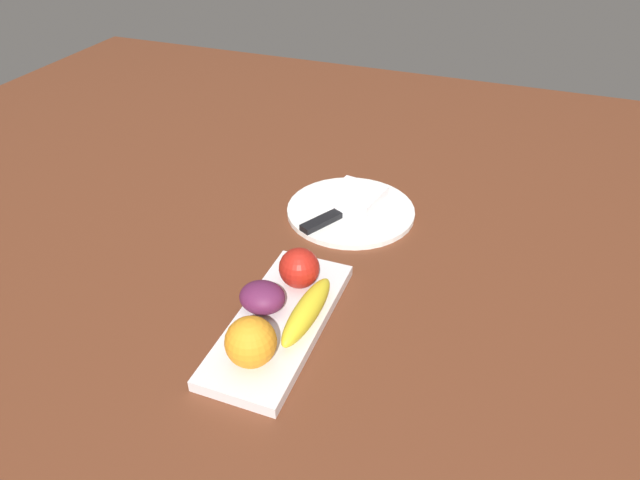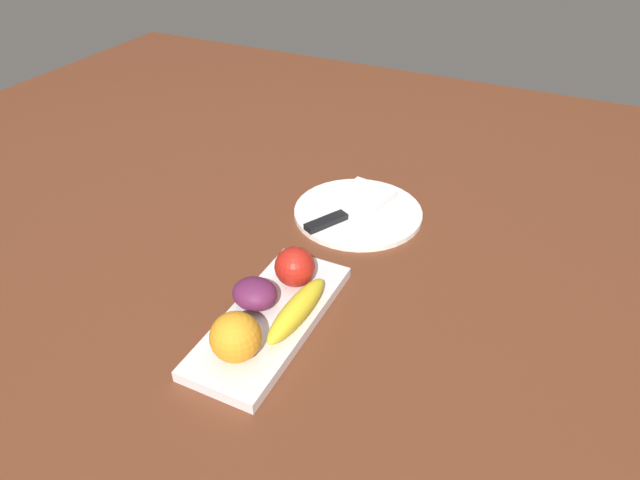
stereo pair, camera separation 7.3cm
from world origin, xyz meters
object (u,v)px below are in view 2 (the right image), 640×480
object	(u,v)px
fruit_tray	(271,319)
apple	(295,267)
knife	(333,220)
folded_napkin	(364,198)
orange_near_apple	(236,337)
grape_bunch	(255,294)
dinner_plate	(358,212)
banana	(297,310)

from	to	relation	value
fruit_tray	apple	world-z (taller)	apple
apple	knife	xyz separation A→B (m)	(0.20, 0.03, -0.04)
folded_napkin	knife	world-z (taller)	folded_napkin
fruit_tray	folded_napkin	distance (m)	0.38
orange_near_apple	grape_bunch	bearing A→B (deg)	17.54
orange_near_apple	dinner_plate	distance (m)	0.45
banana	knife	size ratio (longest dim) A/B	0.95
apple	dinner_plate	world-z (taller)	apple
fruit_tray	orange_near_apple	size ratio (longest dim) A/B	4.42
apple	orange_near_apple	xyz separation A→B (m)	(-0.18, -0.00, 0.00)
orange_near_apple	knife	xyz separation A→B (m)	(0.38, 0.03, -0.04)
grape_bunch	orange_near_apple	bearing A→B (deg)	-162.46
banana	grape_bunch	size ratio (longest dim) A/B	2.21
apple	folded_napkin	xyz separation A→B (m)	(0.30, -0.00, -0.03)
apple	folded_napkin	size ratio (longest dim) A/B	0.67
orange_near_apple	knife	world-z (taller)	orange_near_apple
grape_bunch	dinner_plate	bearing A→B (deg)	-5.50
apple	banana	xyz separation A→B (m)	(-0.08, -0.04, -0.01)
fruit_tray	dinner_plate	xyz separation A→B (m)	(0.35, 0.00, -0.00)
folded_napkin	orange_near_apple	bearing A→B (deg)	-179.98
banana	apple	bearing A→B (deg)	-147.90
apple	grape_bunch	distance (m)	0.08
fruit_tray	orange_near_apple	xyz separation A→B (m)	(-0.09, -0.00, 0.05)
fruit_tray	folded_napkin	world-z (taller)	folded_napkin
dinner_plate	folded_napkin	distance (m)	0.04
orange_near_apple	grape_bunch	world-z (taller)	orange_near_apple
orange_near_apple	dinner_plate	xyz separation A→B (m)	(0.44, 0.00, -0.05)
grape_bunch	fruit_tray	bearing A→B (deg)	-106.45
fruit_tray	banana	bearing A→B (deg)	-76.74
dinner_plate	knife	world-z (taller)	knife
banana	grape_bunch	distance (m)	0.07
banana	knife	xyz separation A→B (m)	(0.28, 0.07, -0.02)
banana	dinner_plate	distance (m)	0.34
orange_near_apple	folded_napkin	world-z (taller)	orange_near_apple
knife	fruit_tray	bearing A→B (deg)	-146.58
fruit_tray	dinner_plate	size ratio (longest dim) A/B	1.25
fruit_tray	folded_napkin	size ratio (longest dim) A/B	3.21
apple	dinner_plate	xyz separation A→B (m)	(0.26, -0.00, -0.05)
folded_napkin	banana	bearing A→B (deg)	-173.66
grape_bunch	apple	bearing A→B (deg)	-22.05
apple	orange_near_apple	world-z (taller)	orange_near_apple
banana	dinner_plate	size ratio (longest dim) A/B	0.63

